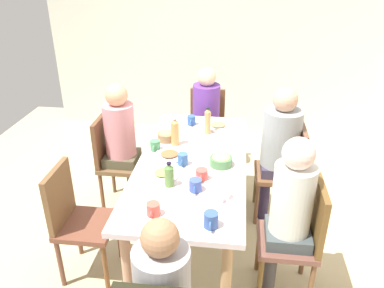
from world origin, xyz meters
TOP-DOWN VIEW (x-y plane):
  - ground_plane at (0.00, 0.00)m, footprint 5.68×5.68m
  - wall_left at (-2.43, 0.00)m, footprint 0.12×4.35m
  - dining_table at (0.00, 0.00)m, footprint 1.83×0.83m
  - chair_0 at (0.46, 0.80)m, footprint 0.40×0.40m
  - person_0 at (0.46, 0.71)m, footprint 0.30×0.30m
  - chair_1 at (-0.46, 0.80)m, footprint 0.40×0.40m
  - person_1 at (-0.46, 0.71)m, footprint 0.33×0.33m
  - chair_3 at (0.46, -0.80)m, footprint 0.40×0.40m
  - chair_4 at (-0.46, -0.80)m, footprint 0.40×0.40m
  - person_4 at (-0.46, -0.71)m, footprint 0.30×0.30m
  - chair_5 at (-1.30, 0.00)m, footprint 0.40×0.40m
  - person_5 at (-1.20, 0.00)m, footprint 0.30×0.30m
  - plate_0 at (-0.67, 0.16)m, footprint 0.25×0.25m
  - plate_1 at (0.24, -0.18)m, footprint 0.23×0.23m
  - plate_2 at (-0.05, -0.19)m, footprint 0.26×0.26m
  - bowl_0 at (0.03, 0.23)m, footprint 0.17×0.17m
  - bowl_1 at (-0.34, -0.26)m, footprint 0.16×0.16m
  - cup_0 at (0.41, 0.07)m, footprint 0.12×0.09m
  - cup_1 at (0.25, 0.10)m, footprint 0.12×0.09m
  - cup_2 at (0.47, 0.27)m, footprint 0.12×0.09m
  - cup_3 at (-0.14, -0.32)m, footprint 0.12×0.08m
  - cup_4 at (0.71, -0.15)m, footprint 0.12×0.08m
  - cup_5 at (-0.70, -0.09)m, footprint 0.11×0.08m
  - cup_6 at (0.06, -0.06)m, footprint 0.12×0.08m
  - cup_7 at (0.78, 0.21)m, footprint 0.12×0.09m
  - bottle_0 at (0.36, -0.11)m, footprint 0.07×0.07m
  - bottle_1 at (-0.27, -0.18)m, footprint 0.07×0.07m
  - bottle_2 at (-0.52, 0.07)m, footprint 0.06×0.06m

SIDE VIEW (x-z plane):
  - ground_plane at x=0.00m, z-range 0.00..0.00m
  - chair_0 at x=0.46m, z-range 0.06..0.96m
  - chair_1 at x=-0.46m, z-range 0.06..0.96m
  - chair_3 at x=0.46m, z-range 0.06..0.96m
  - chair_4 at x=-0.46m, z-range 0.06..0.96m
  - chair_5 at x=-1.30m, z-range 0.06..0.96m
  - dining_table at x=0.00m, z-range 0.29..1.07m
  - person_5 at x=-1.20m, z-range 0.11..1.30m
  - person_4 at x=-0.46m, z-range 0.11..1.34m
  - person_0 at x=0.46m, z-range 0.11..1.35m
  - person_1 at x=-0.46m, z-range 0.13..1.38m
  - plate_1 at x=0.24m, z-range 0.77..0.81m
  - plate_0 at x=-0.67m, z-range 0.77..0.81m
  - plate_2 at x=-0.05m, z-range 0.77..0.81m
  - cup_2 at x=0.47m, z-range 0.77..0.84m
  - cup_1 at x=0.25m, z-range 0.77..0.85m
  - cup_4 at x=0.71m, z-range 0.77..0.86m
  - cup_0 at x=0.41m, z-range 0.77..0.86m
  - bowl_0 at x=0.03m, z-range 0.77..0.86m
  - cup_3 at x=-0.14m, z-range 0.77..0.86m
  - bowl_1 at x=-0.34m, z-range 0.77..0.86m
  - cup_5 at x=-0.70m, z-range 0.77..0.86m
  - cup_6 at x=0.06m, z-range 0.77..0.87m
  - cup_7 at x=0.78m, z-range 0.77..0.87m
  - bottle_0 at x=0.36m, z-range 0.77..0.95m
  - bottle_1 at x=-0.27m, z-range 0.77..1.01m
  - bottle_2 at x=-0.52m, z-range 0.77..1.02m
  - wall_left at x=-2.43m, z-range 0.00..2.60m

